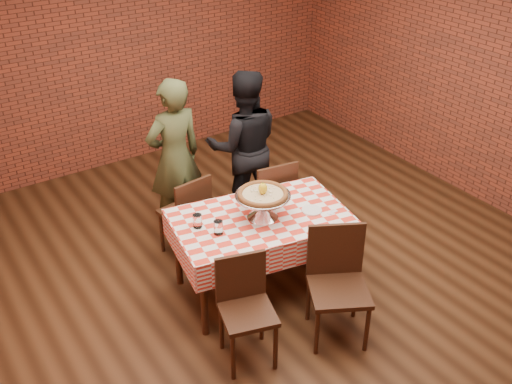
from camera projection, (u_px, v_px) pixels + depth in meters
ground at (273, 280)px, 5.48m from camera, size 6.00×6.00×0.00m
back_wall at (125, 44)px, 6.90m from camera, size 5.50×0.00×5.50m
table at (260, 254)px, 5.20m from camera, size 1.57×1.11×0.75m
tablecloth at (260, 229)px, 5.07m from camera, size 1.61×1.15×0.25m
pizza_stand at (263, 206)px, 4.95m from camera, size 0.57×0.57×0.21m
pizza at (263, 194)px, 4.90m from camera, size 0.50×0.50×0.03m
lemon at (263, 189)px, 4.87m from camera, size 0.09×0.09×0.10m
water_glass_left at (218, 227)px, 4.76m from camera, size 0.09×0.09×0.12m
water_glass_right at (197, 221)px, 4.84m from camera, size 0.09×0.09×0.12m
side_plate at (312, 210)px, 5.08m from camera, size 0.20×0.20×0.01m
sweetener_packet_a at (331, 213)px, 5.05m from camera, size 0.05×0.04×0.00m
sweetener_packet_b at (334, 211)px, 5.08m from camera, size 0.05×0.04×0.00m
condiment_caddy at (255, 192)px, 5.22m from camera, size 0.12×0.10×0.14m
chair_near_left at (248, 315)px, 4.44m from camera, size 0.48×0.48×0.87m
chair_near_right at (339, 289)px, 4.65m from camera, size 0.61×0.61×0.93m
chair_far_left at (184, 215)px, 5.64m from camera, size 0.43×0.43×0.87m
chair_far_right at (268, 198)px, 5.86m from camera, size 0.47×0.47×0.90m
diner_olive at (175, 158)px, 5.83m from camera, size 0.61×0.42×1.61m
diner_black at (244, 146)px, 6.07m from camera, size 0.95×0.87×1.60m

